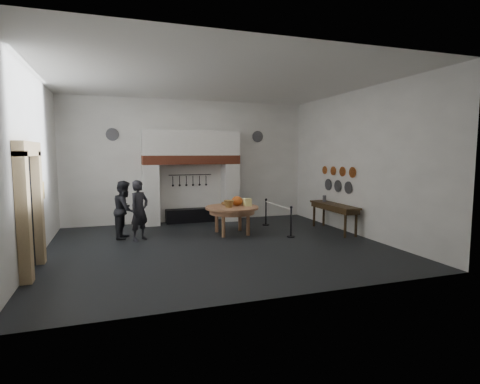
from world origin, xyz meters
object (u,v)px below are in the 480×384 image
object	(u,v)px
iron_range	(192,215)
work_table	(232,208)
barrier_post_far	(266,213)
visitor_far	(125,210)
side_table	(334,205)
barrier_post_near	(291,223)
visitor_near	(139,210)

from	to	relation	value
iron_range	work_table	world-z (taller)	work_table
work_table	iron_range	bearing A→B (deg)	108.85
work_table	barrier_post_far	size ratio (longest dim) A/B	1.87
visitor_far	barrier_post_far	bearing A→B (deg)	-68.98
work_table	barrier_post_far	world-z (taller)	barrier_post_far
work_table	visitor_far	size ratio (longest dim) A/B	0.97
iron_range	side_table	xyz separation A→B (m)	(4.10, -3.08, 0.62)
visitor_far	barrier_post_far	xyz separation A→B (m)	(4.80, 0.55, -0.42)
visitor_far	barrier_post_near	world-z (taller)	visitor_far
visitor_far	side_table	size ratio (longest dim) A/B	0.79
visitor_near	barrier_post_far	size ratio (longest dim) A/B	1.97
visitor_near	visitor_far	size ratio (longest dim) A/B	1.02
visitor_near	side_table	bearing A→B (deg)	-47.40
barrier_post_far	iron_range	bearing A→B (deg)	149.19
barrier_post_near	iron_range	bearing A→B (deg)	124.87
barrier_post_near	visitor_far	bearing A→B (deg)	163.18
visitor_far	barrier_post_near	xyz separation A→B (m)	(4.80, -1.45, -0.42)
iron_range	barrier_post_near	xyz separation A→B (m)	(2.38, -3.42, 0.20)
visitor_far	work_table	bearing A→B (deg)	-83.00
work_table	barrier_post_far	bearing A→B (deg)	31.89
iron_range	barrier_post_far	size ratio (longest dim) A/B	2.11
work_table	visitor_near	world-z (taller)	visitor_near
iron_range	visitor_near	xyz separation A→B (m)	(-2.02, -2.37, 0.64)
visitor_far	barrier_post_near	bearing A→B (deg)	-92.31
visitor_far	barrier_post_near	size ratio (longest dim) A/B	1.93
work_table	side_table	size ratio (longest dim) A/B	0.76
side_table	barrier_post_near	world-z (taller)	same
barrier_post_near	work_table	bearing A→B (deg)	146.79
iron_range	barrier_post_near	distance (m)	4.18
iron_range	barrier_post_far	bearing A→B (deg)	-30.81
barrier_post_far	work_table	bearing A→B (deg)	-148.11
side_table	visitor_far	bearing A→B (deg)	170.33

